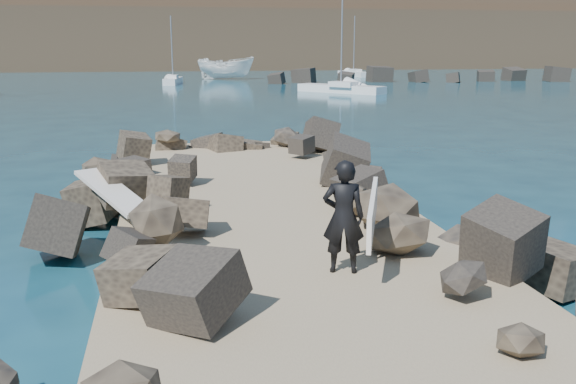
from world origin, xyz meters
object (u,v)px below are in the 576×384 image
boat_imported (226,68)px  sailboat_c (341,89)px  surfboard_resting (113,197)px  surfer_with_board (348,216)px

boat_imported → sailboat_c: (7.57, -23.65, -0.97)m
surfboard_resting → surfer_with_board: surfer_with_board is taller
sailboat_c → boat_imported: bearing=107.8°
boat_imported → surfer_with_board: boat_imported is taller
surfboard_resting → sailboat_c: 43.50m
boat_imported → surfer_with_board: size_ratio=3.37×
surfboard_resting → sailboat_c: size_ratio=0.25×
boat_imported → surfer_with_board: (-4.50, -67.97, 0.15)m
surfboard_resting → sailboat_c: (15.77, 40.54, -0.69)m
boat_imported → surfer_with_board: bearing=-164.1°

